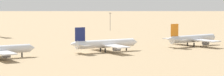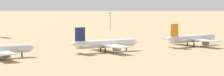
{
  "view_description": "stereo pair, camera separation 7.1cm",
  "coord_description": "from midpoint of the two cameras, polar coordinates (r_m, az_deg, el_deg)",
  "views": [
    {
      "loc": [
        -122.51,
        -183.24,
        26.29
      ],
      "look_at": [
        7.25,
        18.39,
        6.0
      ],
      "focal_mm": 74.18,
      "sensor_mm": 36.0,
      "label": 1
    },
    {
      "loc": [
        -122.45,
        -183.28,
        26.29
      ],
      "look_at": [
        7.25,
        18.39,
        6.0
      ],
      "focal_mm": 74.18,
      "sensor_mm": 36.0,
      "label": 2
    }
  ],
  "objects": [
    {
      "name": "light_pole_west",
      "position": [
        385.34,
        -0.22,
        2.2
      ],
      "size": [
        1.8,
        0.5,
        14.74
      ],
      "color": "#59595E",
      "rests_on": "ground"
    },
    {
      "name": "ground",
      "position": [
        221.98,
        1.0,
        -1.97
      ],
      "size": [
        4000.0,
        4000.0,
        0.0
      ],
      "primitive_type": "plane",
      "color": "#9E8460"
    },
    {
      "name": "parked_jet_navy_4",
      "position": [
        228.74,
        -0.88,
        -0.71
      ],
      "size": [
        38.5,
        32.33,
        12.73
      ],
      "rotation": [
        0.0,
        0.0,
        -0.04
      ],
      "color": "white",
      "rests_on": "ground"
    },
    {
      "name": "parked_jet_orange_5",
      "position": [
        260.84,
        9.86,
        -0.08
      ],
      "size": [
        39.3,
        33.16,
        12.97
      ],
      "rotation": [
        0.0,
        0.0,
        0.08
      ],
      "color": "silver",
      "rests_on": "ground"
    }
  ]
}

